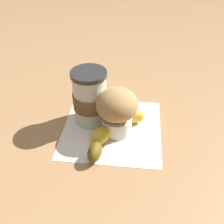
% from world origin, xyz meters
% --- Properties ---
extents(ground_plane, '(3.00, 3.00, 0.00)m').
position_xyz_m(ground_plane, '(0.00, 0.00, 0.00)').
color(ground_plane, '#A87C51').
extents(paper_napkin, '(0.26, 0.26, 0.00)m').
position_xyz_m(paper_napkin, '(0.00, 0.00, 0.00)').
color(paper_napkin, white).
rests_on(paper_napkin, ground_plane).
extents(coffee_cup, '(0.09, 0.09, 0.14)m').
position_xyz_m(coffee_cup, '(-0.05, 0.03, 0.07)').
color(coffee_cup, silver).
rests_on(coffee_cup, paper_napkin).
extents(muffin, '(0.10, 0.10, 0.12)m').
position_xyz_m(muffin, '(0.01, -0.01, 0.07)').
color(muffin, white).
rests_on(muffin, paper_napkin).
extents(banana, '(0.14, 0.17, 0.04)m').
position_xyz_m(banana, '(-0.00, -0.03, 0.02)').
color(banana, gold).
rests_on(banana, paper_napkin).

